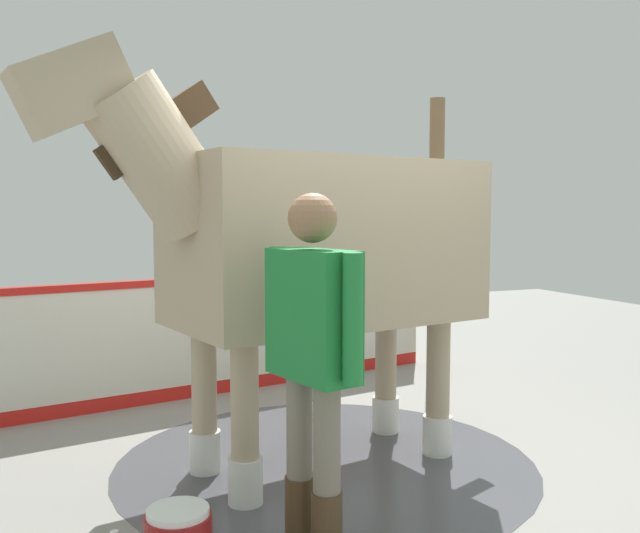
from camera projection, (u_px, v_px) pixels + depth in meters
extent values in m
cube|color=gray|center=(368.00, 479.00, 4.29)|extent=(16.00, 16.00, 0.02)
cylinder|color=#4C4C54|center=(325.00, 462.00, 4.55)|extent=(2.77, 2.77, 0.00)
cube|color=silver|center=(203.00, 340.00, 6.18)|extent=(1.00, 4.91, 1.02)
cube|color=red|center=(203.00, 280.00, 6.13)|extent=(1.02, 4.92, 0.06)
cube|color=red|center=(204.00, 388.00, 6.21)|extent=(1.00, 4.92, 0.12)
cylinder|color=olive|center=(436.00, 233.00, 7.33)|extent=(0.16, 0.16, 2.86)
cube|color=tan|center=(325.00, 241.00, 4.43)|extent=(1.38, 2.09, 1.04)
cylinder|color=tan|center=(245.00, 422.00, 3.87)|extent=(0.16, 0.16, 0.96)
cylinder|color=silver|center=(245.00, 481.00, 3.90)|extent=(0.20, 0.20, 0.27)
cylinder|color=tan|center=(204.00, 399.00, 4.35)|extent=(0.16, 0.16, 0.96)
cylinder|color=silver|center=(205.00, 451.00, 4.38)|extent=(0.20, 0.20, 0.27)
cylinder|color=tan|center=(438.00, 386.00, 4.67)|extent=(0.16, 0.16, 0.96)
cylinder|color=silver|center=(437.00, 435.00, 4.70)|extent=(0.20, 0.20, 0.27)
cylinder|color=tan|center=(386.00, 370.00, 5.14)|extent=(0.16, 0.16, 0.96)
cylinder|color=silver|center=(385.00, 414.00, 5.17)|extent=(0.20, 0.20, 0.27)
cylinder|color=tan|center=(159.00, 157.00, 3.79)|extent=(0.62, 0.93, 0.94)
cube|color=#382819|center=(159.00, 129.00, 3.78)|extent=(0.19, 0.71, 0.58)
cube|color=tan|center=(72.00, 87.00, 3.51)|extent=(0.40, 0.69, 0.56)
cylinder|color=#382819|center=(447.00, 251.00, 5.01)|extent=(0.25, 0.71, 0.35)
cylinder|color=#47331E|center=(300.00, 511.00, 3.42)|extent=(0.15, 0.15, 0.35)
cylinder|color=slate|center=(299.00, 425.00, 3.38)|extent=(0.13, 0.13, 0.52)
cylinder|color=#47331E|center=(327.00, 528.00, 3.23)|extent=(0.15, 0.15, 0.35)
cylinder|color=slate|center=(327.00, 438.00, 3.20)|extent=(0.13, 0.13, 0.52)
cube|color=#1E7F38|center=(313.00, 314.00, 3.25)|extent=(0.55, 0.33, 0.62)
cylinder|color=#1E7F38|center=(278.00, 304.00, 3.49)|extent=(0.09, 0.09, 0.59)
cylinder|color=#1E7F38|center=(353.00, 319.00, 3.00)|extent=(0.09, 0.09, 0.59)
sphere|color=#936B4C|center=(313.00, 218.00, 3.21)|extent=(0.24, 0.24, 0.24)
cylinder|color=white|center=(178.00, 512.00, 3.06)|extent=(0.28, 0.28, 0.03)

